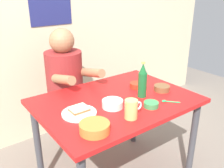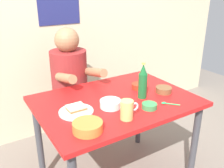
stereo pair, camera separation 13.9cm
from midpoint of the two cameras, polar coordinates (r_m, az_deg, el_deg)
wall_back at (r=2.53m, az=-10.91°, el=17.06°), size 4.40×0.09×2.60m
dining_table at (r=1.80m, az=3.07°, el=-6.26°), size 1.10×0.80×0.74m
stool at (r=2.39m, az=-7.59°, el=-7.01°), size 0.34×0.34×0.45m
person_seated at (r=2.21m, az=-8.00°, el=2.37°), size 0.33×0.56×0.72m
plate_orange at (r=1.58m, az=-5.78°, el=-6.45°), size 0.22×0.22×0.01m
sandwich at (r=1.57m, az=-5.81°, el=-5.65°), size 0.11×0.09×0.04m
beer_mug at (r=1.49m, az=6.20°, el=-5.98°), size 0.13×0.08×0.12m
beer_bottle at (r=1.76m, az=9.36°, el=0.39°), size 0.06×0.06×0.26m
condiment_bowl_brown at (r=1.91m, az=13.90°, el=-1.29°), size 0.12×0.12×0.04m
soup_bowl_orange at (r=1.38m, az=-2.75°, el=-9.78°), size 0.17×0.17×0.05m
dip_bowl_green at (r=1.65m, az=11.04°, el=-4.99°), size 0.10×0.10×0.03m
sauce_bowl_chili at (r=1.95m, az=8.22°, el=-0.45°), size 0.11×0.11×0.04m
rice_bowl_white at (r=1.64m, az=2.08°, el=-4.54°), size 0.14×0.14×0.05m
spoon at (r=1.74m, az=14.82°, el=-4.40°), size 0.09×0.10×0.01m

